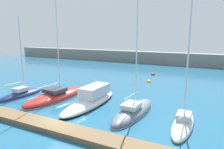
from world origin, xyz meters
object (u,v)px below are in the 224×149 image
at_px(mooring_buoy_yellow, 149,82).
at_px(sailboat_red_second, 57,95).
at_px(sailboat_slate_fourth, 134,111).
at_px(sailboat_ivory_fifth, 183,123).
at_px(mooring_buoy_red, 153,75).
at_px(motorboat_white_third, 91,99).
at_px(sailboat_navy_nearest, 21,94).

bearing_deg(mooring_buoy_yellow, sailboat_red_second, -118.57).
relative_size(sailboat_red_second, sailboat_slate_fourth, 1.42).
bearing_deg(sailboat_red_second, sailboat_ivory_fifth, -90.20).
relative_size(sailboat_ivory_fifth, mooring_buoy_red, 17.35).
bearing_deg(sailboat_ivory_fifth, motorboat_white_third, 82.85).
bearing_deg(sailboat_slate_fourth, sailboat_red_second, 91.07).
bearing_deg(sailboat_slate_fourth, mooring_buoy_yellow, 14.11).
bearing_deg(motorboat_white_third, mooring_buoy_yellow, -9.90).
bearing_deg(sailboat_slate_fourth, sailboat_ivory_fifth, -96.00).
xyz_separation_m(sailboat_navy_nearest, sailboat_slate_fourth, (15.25, 1.04, 0.02)).
bearing_deg(motorboat_white_third, mooring_buoy_red, -3.80).
distance_m(sailboat_red_second, mooring_buoy_red, 21.43).
bearing_deg(mooring_buoy_red, motorboat_white_third, -94.28).
distance_m(motorboat_white_third, sailboat_ivory_fifth, 10.35).
bearing_deg(mooring_buoy_yellow, sailboat_ivory_fifth, -63.07).
bearing_deg(sailboat_slate_fourth, sailboat_navy_nearest, 96.96).
xyz_separation_m(sailboat_red_second, sailboat_ivory_fifth, (15.37, -1.15, -0.02)).
bearing_deg(sailboat_ivory_fifth, sailboat_navy_nearest, 90.54).
height_order(sailboat_red_second, motorboat_white_third, sailboat_red_second).
bearing_deg(mooring_buoy_yellow, sailboat_navy_nearest, -128.83).
relative_size(motorboat_white_third, mooring_buoy_yellow, 12.50).
height_order(sailboat_ivory_fifth, mooring_buoy_yellow, sailboat_ivory_fifth).
relative_size(sailboat_ivory_fifth, mooring_buoy_yellow, 18.12).
xyz_separation_m(sailboat_red_second, mooring_buoy_yellow, (7.65, 14.05, -0.39)).
bearing_deg(sailboat_red_second, mooring_buoy_yellow, -24.50).
xyz_separation_m(sailboat_slate_fourth, sailboat_ivory_fifth, (4.91, -0.78, 0.05)).
distance_m(sailboat_navy_nearest, motorboat_white_third, 10.00).
bearing_deg(mooring_buoy_red, sailboat_ivory_fifth, -67.87).
height_order(sailboat_navy_nearest, sailboat_red_second, sailboat_red_second).
relative_size(mooring_buoy_yellow, mooring_buoy_red, 0.96).
distance_m(motorboat_white_third, sailboat_slate_fourth, 5.40).
distance_m(sailboat_red_second, motorboat_white_third, 5.10).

